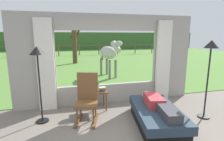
{
  "coord_description": "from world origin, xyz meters",
  "views": [
    {
      "loc": [
        -1.11,
        -2.62,
        1.96
      ],
      "look_at": [
        0.0,
        1.8,
        1.05
      ],
      "focal_mm": 28.07,
      "sensor_mm": 36.0,
      "label": 1
    }
  ],
  "objects_px": {
    "rocking_chair": "(87,98)",
    "reclining_person": "(158,104)",
    "pasture_tree": "(75,40)",
    "side_table": "(99,94)",
    "floor_lamp_left": "(38,62)",
    "recliner_sofa": "(156,117)",
    "floor_lamp_right": "(210,56)",
    "potted_plant": "(95,84)",
    "horse": "(109,53)",
    "book_stack": "(102,89)"
  },
  "relations": [
    {
      "from": "side_table",
      "to": "book_stack",
      "type": "height_order",
      "value": "book_stack"
    },
    {
      "from": "potted_plant",
      "to": "book_stack",
      "type": "distance_m",
      "value": 0.24
    },
    {
      "from": "horse",
      "to": "book_stack",
      "type": "bearing_deg",
      "value": 57.45
    },
    {
      "from": "side_table",
      "to": "pasture_tree",
      "type": "distance_m",
      "value": 8.35
    },
    {
      "from": "pasture_tree",
      "to": "horse",
      "type": "bearing_deg",
      "value": -73.84
    },
    {
      "from": "floor_lamp_right",
      "to": "reclining_person",
      "type": "bearing_deg",
      "value": -173.52
    },
    {
      "from": "side_table",
      "to": "potted_plant",
      "type": "height_order",
      "value": "potted_plant"
    },
    {
      "from": "rocking_chair",
      "to": "reclining_person",
      "type": "bearing_deg",
      "value": -9.52
    },
    {
      "from": "book_stack",
      "to": "rocking_chair",
      "type": "bearing_deg",
      "value": -132.53
    },
    {
      "from": "reclining_person",
      "to": "rocking_chair",
      "type": "height_order",
      "value": "rocking_chair"
    },
    {
      "from": "reclining_person",
      "to": "book_stack",
      "type": "xyz_separation_m",
      "value": [
        -0.98,
        1.2,
        0.05
      ]
    },
    {
      "from": "reclining_person",
      "to": "side_table",
      "type": "height_order",
      "value": "reclining_person"
    },
    {
      "from": "horse",
      "to": "potted_plant",
      "type": "bearing_deg",
      "value": 54.44
    },
    {
      "from": "floor_lamp_left",
      "to": "book_stack",
      "type": "bearing_deg",
      "value": 12.37
    },
    {
      "from": "side_table",
      "to": "floor_lamp_right",
      "type": "bearing_deg",
      "value": -24.56
    },
    {
      "from": "reclining_person",
      "to": "horse",
      "type": "xyz_separation_m",
      "value": [
        0.05,
        4.82,
        0.63
      ]
    },
    {
      "from": "potted_plant",
      "to": "horse",
      "type": "xyz_separation_m",
      "value": [
        1.2,
        3.51,
        0.45
      ]
    },
    {
      "from": "recliner_sofa",
      "to": "rocking_chair",
      "type": "height_order",
      "value": "rocking_chair"
    },
    {
      "from": "side_table",
      "to": "floor_lamp_left",
      "type": "height_order",
      "value": "floor_lamp_left"
    },
    {
      "from": "rocking_chair",
      "to": "horse",
      "type": "relative_size",
      "value": 0.62
    },
    {
      "from": "side_table",
      "to": "horse",
      "type": "bearing_deg",
      "value": 72.6
    },
    {
      "from": "reclining_person",
      "to": "pasture_tree",
      "type": "relative_size",
      "value": 0.44
    },
    {
      "from": "reclining_person",
      "to": "pasture_tree",
      "type": "height_order",
      "value": "pasture_tree"
    },
    {
      "from": "recliner_sofa",
      "to": "floor_lamp_right",
      "type": "distance_m",
      "value": 1.86
    },
    {
      "from": "side_table",
      "to": "floor_lamp_left",
      "type": "bearing_deg",
      "value": -164.7
    },
    {
      "from": "rocking_chair",
      "to": "horse",
      "type": "xyz_separation_m",
      "value": [
        1.48,
        4.12,
        0.61
      ]
    },
    {
      "from": "recliner_sofa",
      "to": "pasture_tree",
      "type": "xyz_separation_m",
      "value": [
        -1.31,
        9.46,
        1.46
      ]
    },
    {
      "from": "rocking_chair",
      "to": "potted_plant",
      "type": "xyz_separation_m",
      "value": [
        0.29,
        0.61,
        0.16
      ]
    },
    {
      "from": "side_table",
      "to": "floor_lamp_left",
      "type": "xyz_separation_m",
      "value": [
        -1.39,
        -0.38,
        0.98
      ]
    },
    {
      "from": "recliner_sofa",
      "to": "book_stack",
      "type": "bearing_deg",
      "value": 139.99
    },
    {
      "from": "side_table",
      "to": "pasture_tree",
      "type": "xyz_separation_m",
      "value": [
        -0.24,
        8.25,
        1.25
      ]
    },
    {
      "from": "rocking_chair",
      "to": "floor_lamp_right",
      "type": "xyz_separation_m",
      "value": [
        2.78,
        -0.55,
        0.96
      ]
    },
    {
      "from": "potted_plant",
      "to": "pasture_tree",
      "type": "distance_m",
      "value": 8.25
    },
    {
      "from": "potted_plant",
      "to": "floor_lamp_right",
      "type": "relative_size",
      "value": 0.17
    },
    {
      "from": "recliner_sofa",
      "to": "book_stack",
      "type": "relative_size",
      "value": 9.38
    },
    {
      "from": "potted_plant",
      "to": "reclining_person",
      "type": "bearing_deg",
      "value": -48.79
    },
    {
      "from": "side_table",
      "to": "rocking_chair",
      "type": "bearing_deg",
      "value": -123.51
    },
    {
      "from": "floor_lamp_right",
      "to": "horse",
      "type": "distance_m",
      "value": 4.86
    },
    {
      "from": "recliner_sofa",
      "to": "potted_plant",
      "type": "relative_size",
      "value": 5.7
    },
    {
      "from": "rocking_chair",
      "to": "horse",
      "type": "bearing_deg",
      "value": 86.72
    },
    {
      "from": "floor_lamp_left",
      "to": "floor_lamp_right",
      "type": "height_order",
      "value": "floor_lamp_right"
    },
    {
      "from": "rocking_chair",
      "to": "floor_lamp_left",
      "type": "distance_m",
      "value": 1.35
    },
    {
      "from": "reclining_person",
      "to": "horse",
      "type": "bearing_deg",
      "value": 98.94
    },
    {
      "from": "side_table",
      "to": "floor_lamp_right",
      "type": "relative_size",
      "value": 0.28
    },
    {
      "from": "recliner_sofa",
      "to": "book_stack",
      "type": "xyz_separation_m",
      "value": [
        -0.98,
        1.15,
        0.36
      ]
    },
    {
      "from": "book_stack",
      "to": "pasture_tree",
      "type": "distance_m",
      "value": 8.39
    },
    {
      "from": "recliner_sofa",
      "to": "potted_plant",
      "type": "xyz_separation_m",
      "value": [
        -1.15,
        1.27,
        0.48
      ]
    },
    {
      "from": "rocking_chair",
      "to": "pasture_tree",
      "type": "bearing_deg",
      "value": 105.7
    },
    {
      "from": "reclining_person",
      "to": "side_table",
      "type": "distance_m",
      "value": 1.65
    },
    {
      "from": "potted_plant",
      "to": "floor_lamp_left",
      "type": "distance_m",
      "value": 1.55
    }
  ]
}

